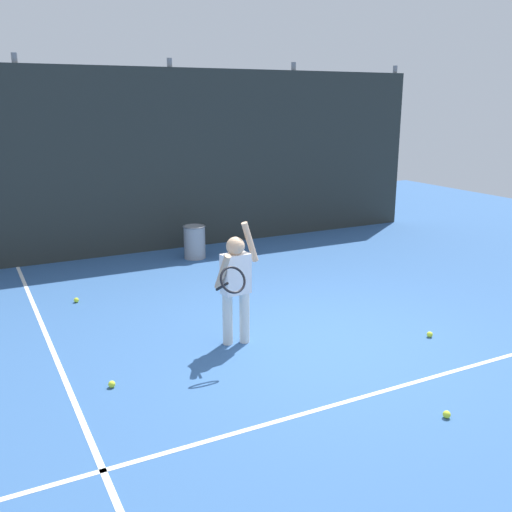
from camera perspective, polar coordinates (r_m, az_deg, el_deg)
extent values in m
plane|color=#335B93|center=(6.52, 6.85, -8.43)|extent=(20.00, 20.00, 0.00)
cube|color=white|center=(5.68, 13.71, -12.51)|extent=(9.00, 0.05, 0.00)
cube|color=white|center=(6.50, -19.26, -9.30)|extent=(0.05, 9.00, 0.00)
cube|color=#282D2B|center=(10.36, -8.08, 9.30)|extent=(10.08, 0.08, 3.14)
cylinder|color=slate|center=(9.88, -21.85, 8.54)|extent=(0.09, 0.09, 3.29)
cylinder|color=slate|center=(10.40, -8.21, 9.73)|extent=(0.09, 0.09, 3.29)
cylinder|color=slate|center=(11.44, 3.60, 10.33)|extent=(0.09, 0.09, 3.29)
cylinder|color=slate|center=(12.86, 13.15, 10.50)|extent=(0.09, 0.09, 3.29)
cylinder|color=silver|center=(6.33, -2.83, -6.24)|extent=(0.11, 0.11, 0.58)
cylinder|color=silver|center=(6.37, -1.14, -6.10)|extent=(0.11, 0.11, 0.58)
cube|color=white|center=(6.18, -2.03, -1.76)|extent=(0.31, 0.20, 0.44)
sphere|color=tan|center=(6.10, -2.05, 0.98)|extent=(0.20, 0.20, 0.20)
cylinder|color=tan|center=(6.21, -0.61, 1.40)|extent=(0.21, 0.09, 0.46)
cylinder|color=tan|center=(6.02, -3.33, -1.57)|extent=(0.10, 0.29, 0.43)
cylinder|color=black|center=(5.92, -3.38, -3.03)|extent=(0.05, 0.24, 0.15)
torus|color=black|center=(5.70, -2.31, -2.38)|extent=(0.30, 0.19, 0.26)
cylinder|color=gray|center=(9.81, -6.09, 1.36)|extent=(0.36, 0.36, 0.55)
torus|color=#595B60|center=(9.75, -6.13, 2.93)|extent=(0.38, 0.38, 0.02)
sphere|color=#CCE033|center=(8.04, -17.34, -4.18)|extent=(0.07, 0.07, 0.07)
sphere|color=#CCE033|center=(6.88, 16.80, -7.43)|extent=(0.07, 0.07, 0.07)
sphere|color=#CCE033|center=(7.44, -2.96, -5.04)|extent=(0.07, 0.07, 0.07)
sphere|color=#CCE033|center=(5.30, 18.34, -14.65)|extent=(0.07, 0.07, 0.07)
sphere|color=#CCE033|center=(5.68, -14.07, -12.19)|extent=(0.07, 0.07, 0.07)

